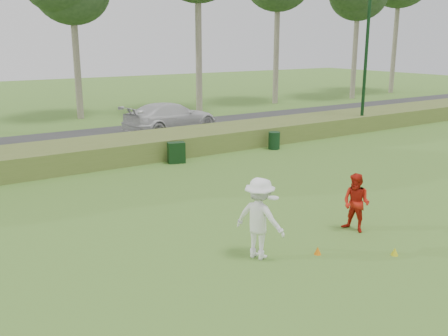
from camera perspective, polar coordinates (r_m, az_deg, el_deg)
ground at (r=12.70m, az=10.08°, el=-9.50°), size 120.00×120.00×0.00m
reed_strip at (r=22.39m, az=-11.30°, el=2.18°), size 80.00×3.00×0.90m
park_road at (r=27.09m, az=-15.26°, el=3.16°), size 80.00×6.00×0.06m
lamp_post at (r=29.36m, az=16.12°, el=14.88°), size 0.70×0.70×8.18m
player_white at (r=11.93m, az=4.09°, el=-5.76°), size 1.19×1.47×1.98m
player_red at (r=14.04m, az=14.87°, el=-3.88°), size 0.78×0.91×1.62m
cone_orange at (r=12.59m, az=10.66°, el=-9.26°), size 0.18×0.18×0.20m
cone_yellow at (r=13.01m, az=18.93°, el=-9.01°), size 0.18×0.18×0.20m
utility_cabinet at (r=21.30m, az=-5.47°, el=1.76°), size 0.81×0.63×0.89m
trash_bin at (r=24.04m, az=5.75°, el=3.14°), size 0.70×0.70×0.83m
car_right at (r=28.30m, az=-6.08°, el=5.80°), size 5.93×3.17×1.63m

